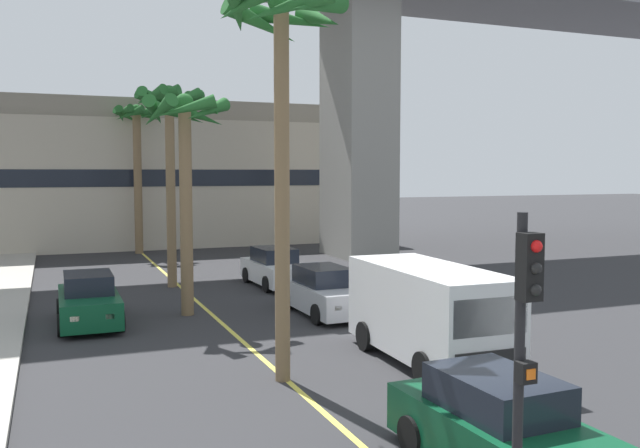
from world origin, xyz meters
name	(u,v)px	position (x,y,z in m)	size (l,w,h in m)	color
lane_stripe_center	(209,311)	(0.00, 24.00, 0.00)	(0.14, 56.00, 0.01)	#DBCC4C
pier_building_backdrop	(130,175)	(0.00, 46.54, 4.43)	(29.10, 8.04, 8.99)	#BCB29E
car_queue_front	(89,301)	(-3.80, 23.47, 0.72)	(1.85, 4.11, 1.56)	#0C4728
car_queue_second	(275,268)	(3.65, 28.03, 0.72)	(1.96, 4.16, 1.56)	white
car_queue_third	(324,292)	(3.43, 22.16, 0.72)	(1.92, 4.14, 1.56)	#B7BABF
car_queue_fourth	(501,430)	(1.49, 10.29, 0.72)	(1.93, 4.15, 1.56)	#0C4728
delivery_van	(429,311)	(3.65, 16.03, 1.29)	(2.26, 5.30, 2.36)	white
traffic_light_median_near	(524,344)	(0.12, 8.11, 2.71)	(0.24, 0.37, 4.20)	black
palm_tree_near_median	(185,141)	(-0.73, 23.74, 5.63)	(2.86, 2.97, 7.14)	brown
palm_tree_mid_median	(137,138)	(-0.15, 41.38, 6.55)	(2.71, 2.73, 8.43)	brown
palm_tree_far_median	(170,122)	(-0.30, 29.34, 6.63)	(2.89, 2.91, 8.07)	brown
palm_tree_farthest_median	(281,59)	(-0.09, 16.03, 7.08)	(2.92, 2.98, 8.62)	brown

